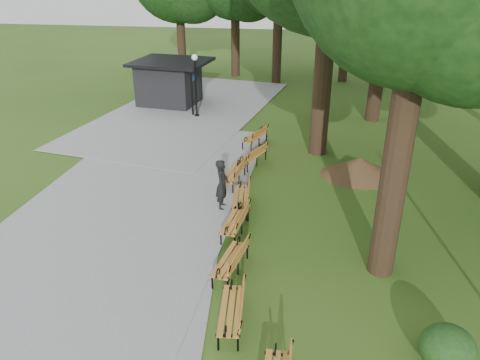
% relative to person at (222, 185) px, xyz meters
% --- Properties ---
extents(ground, '(100.00, 100.00, 0.00)m').
position_rel_person_xyz_m(ground, '(0.58, -2.86, -0.91)').
color(ground, '#2F5317').
rests_on(ground, ground).
extents(path, '(12.00, 38.00, 0.06)m').
position_rel_person_xyz_m(path, '(-3.42, 0.14, -0.88)').
color(path, gray).
rests_on(path, ground).
extents(person, '(0.45, 0.67, 1.83)m').
position_rel_person_xyz_m(person, '(0.00, 0.00, 0.00)').
color(person, black).
rests_on(person, ground).
extents(kiosk, '(4.65, 4.18, 2.64)m').
position_rel_person_xyz_m(kiosk, '(-5.62, 12.46, 0.41)').
color(kiosk, black).
rests_on(kiosk, ground).
extents(lamp_post, '(0.32, 0.32, 3.42)m').
position_rel_person_xyz_m(lamp_post, '(-3.41, 10.23, 1.52)').
color(lamp_post, black).
rests_on(lamp_post, ground).
extents(dirt_mound, '(2.57, 2.57, 0.79)m').
position_rel_person_xyz_m(dirt_mound, '(4.94, 3.50, -0.52)').
color(dirt_mound, '#47301C').
rests_on(dirt_mound, ground).
extents(bench_1, '(0.81, 1.95, 0.88)m').
position_rel_person_xyz_m(bench_1, '(1.29, -5.69, -0.47)').
color(bench_1, '#B9732A').
rests_on(bench_1, ground).
extents(bench_2, '(0.96, 1.98, 0.88)m').
position_rel_person_xyz_m(bench_2, '(0.93, -3.69, -0.47)').
color(bench_2, '#B9732A').
rests_on(bench_2, ground).
extents(bench_3, '(0.84, 1.96, 0.88)m').
position_rel_person_xyz_m(bench_3, '(0.71, -1.58, -0.47)').
color(bench_3, '#B9732A').
rests_on(bench_3, ground).
extents(bench_4, '(0.84, 1.96, 0.88)m').
position_rel_person_xyz_m(bench_4, '(0.65, 0.07, -0.47)').
color(bench_4, '#B9732A').
rests_on(bench_4, ground).
extents(bench_5, '(0.88, 1.97, 0.88)m').
position_rel_person_xyz_m(bench_5, '(0.06, 1.97, -0.47)').
color(bench_5, '#B9732A').
rests_on(bench_5, ground).
extents(bench_6, '(1.30, 2.00, 0.88)m').
position_rel_person_xyz_m(bench_6, '(0.55, 3.89, -0.47)').
color(bench_6, '#B9732A').
rests_on(bench_6, ground).
extents(bench_7, '(1.24, 2.00, 0.88)m').
position_rel_person_xyz_m(bench_7, '(0.36, 6.25, -0.47)').
color(bench_7, '#B9732A').
rests_on(bench_7, ground).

